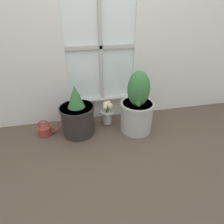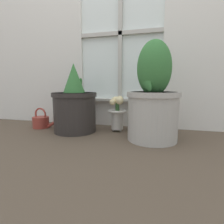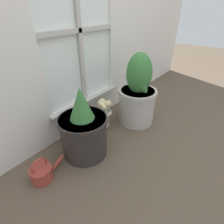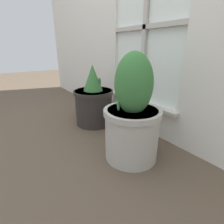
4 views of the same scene
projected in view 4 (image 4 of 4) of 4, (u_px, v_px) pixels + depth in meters
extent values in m
plane|color=brown|center=(79.00, 147.00, 1.37)|extent=(10.00, 10.00, 0.00)
cube|color=silver|center=(76.00, 5.00, 2.28)|extent=(1.81, 0.05, 2.50)
cube|color=silver|center=(141.00, 113.00, 1.67)|extent=(0.78, 0.05, 0.27)
cube|color=white|center=(148.00, 27.00, 1.42)|extent=(0.78, 0.02, 1.22)
cube|color=#BCB7AD|center=(145.00, 27.00, 1.40)|extent=(0.04, 0.02, 1.22)
cube|color=#BCB7AD|center=(145.00, 27.00, 1.40)|extent=(0.78, 0.02, 0.04)
cube|color=#BCB7AD|center=(138.00, 101.00, 1.60)|extent=(0.84, 0.06, 0.02)
cylinder|color=#2D2826|center=(94.00, 107.00, 1.74)|extent=(0.36, 0.36, 0.34)
cylinder|color=#2D2826|center=(93.00, 92.00, 1.68)|extent=(0.38, 0.38, 0.03)
cylinder|color=#38281E|center=(93.00, 91.00, 1.68)|extent=(0.33, 0.33, 0.01)
cone|color=#387538|center=(93.00, 78.00, 1.63)|extent=(0.18, 0.18, 0.24)
ellipsoid|color=#387538|center=(99.00, 84.00, 1.67)|extent=(0.10, 0.06, 0.14)
cylinder|color=#B7B2A8|center=(132.00, 134.00, 1.19)|extent=(0.36, 0.36, 0.35)
cylinder|color=#B7B2A8|center=(133.00, 112.00, 1.13)|extent=(0.38, 0.38, 0.04)
cylinder|color=#38281E|center=(133.00, 110.00, 1.13)|extent=(0.33, 0.33, 0.01)
ellipsoid|color=#387538|center=(134.00, 84.00, 1.07)|extent=(0.24, 0.24, 0.39)
ellipsoid|color=#387538|center=(119.00, 96.00, 1.10)|extent=(0.15, 0.13, 0.20)
sphere|color=#BCB7AD|center=(127.00, 131.00, 1.60)|extent=(0.02, 0.02, 0.02)
sphere|color=#BCB7AD|center=(120.00, 131.00, 1.59)|extent=(0.02, 0.02, 0.02)
sphere|color=#BCB7AD|center=(124.00, 134.00, 1.54)|extent=(0.02, 0.02, 0.02)
cylinder|color=#BCB7AD|center=(124.00, 123.00, 1.55)|extent=(0.10, 0.10, 0.16)
torus|color=#BCB7AD|center=(124.00, 115.00, 1.52)|extent=(0.16, 0.16, 0.02)
cylinder|color=#386633|center=(124.00, 110.00, 1.50)|extent=(0.03, 0.03, 0.09)
sphere|color=beige|center=(125.00, 104.00, 1.48)|extent=(0.05, 0.05, 0.05)
sphere|color=beige|center=(128.00, 104.00, 1.48)|extent=(0.06, 0.06, 0.06)
sphere|color=beige|center=(125.00, 103.00, 1.51)|extent=(0.05, 0.05, 0.05)
sphere|color=beige|center=(123.00, 104.00, 1.50)|extent=(0.06, 0.06, 0.06)
sphere|color=beige|center=(119.00, 106.00, 1.50)|extent=(0.05, 0.05, 0.05)
sphere|color=beige|center=(123.00, 106.00, 1.44)|extent=(0.06, 0.06, 0.06)
cylinder|color=#99382D|center=(82.00, 107.00, 2.09)|extent=(0.15, 0.15, 0.10)
cylinder|color=#99382D|center=(87.00, 111.00, 2.00)|extent=(0.13, 0.03, 0.09)
torus|color=#99382D|center=(81.00, 101.00, 2.07)|extent=(0.12, 0.02, 0.12)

